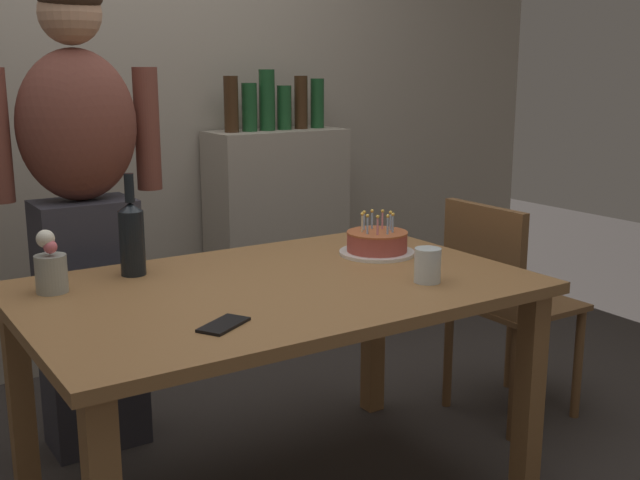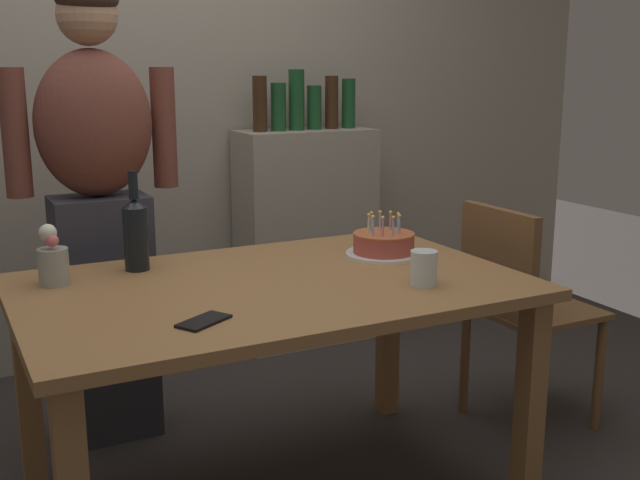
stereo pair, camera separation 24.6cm
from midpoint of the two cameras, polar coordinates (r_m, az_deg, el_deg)
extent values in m
cube|color=#9E9384|center=(3.72, -11.58, 11.21)|extent=(5.20, 0.10, 2.60)
cube|color=olive|center=(2.36, -0.57, -3.52)|extent=(1.50, 0.96, 0.03)
cube|color=olive|center=(2.56, 17.89, -11.68)|extent=(0.07, 0.07, 0.70)
cube|color=olive|center=(2.66, -18.15, -10.69)|extent=(0.07, 0.07, 0.70)
cube|color=olive|center=(3.14, 7.26, -6.53)|extent=(0.07, 0.07, 0.70)
cylinder|color=white|center=(2.69, 7.30, -1.06)|extent=(0.26, 0.26, 0.01)
cylinder|color=#B24C42|center=(2.68, 7.32, -0.29)|extent=(0.21, 0.21, 0.06)
cylinder|color=#B75B33|center=(2.67, 7.34, 0.43)|extent=(0.21, 0.21, 0.01)
cylinder|color=pink|center=(2.71, 7.78, 1.28)|extent=(0.01, 0.01, 0.06)
sphere|color=#F9C64C|center=(2.71, 7.81, 2.01)|extent=(0.01, 0.01, 0.01)
cylinder|color=#93B7DB|center=(2.72, 7.02, 1.30)|extent=(0.01, 0.01, 0.06)
sphere|color=#F9C64C|center=(2.71, 7.04, 2.03)|extent=(0.01, 0.01, 0.01)
cylinder|color=#93B7DB|center=(2.69, 6.41, 1.23)|extent=(0.01, 0.01, 0.06)
sphere|color=#F9C64C|center=(2.69, 6.43, 1.96)|extent=(0.01, 0.01, 0.01)
cylinder|color=beige|center=(2.66, 6.23, 1.08)|extent=(0.01, 0.01, 0.06)
sphere|color=#F9C64C|center=(2.65, 6.25, 1.83)|extent=(0.01, 0.01, 0.01)
cylinder|color=#93B7DB|center=(2.63, 6.59, 0.93)|extent=(0.01, 0.01, 0.06)
sphere|color=#F9C64C|center=(2.62, 6.61, 1.68)|extent=(0.01, 0.01, 0.01)
cylinder|color=pink|center=(2.61, 7.32, 0.85)|extent=(0.01, 0.01, 0.06)
sphere|color=#F9C64C|center=(2.61, 7.34, 1.61)|extent=(0.01, 0.01, 0.01)
cylinder|color=#93B7DB|center=(2.63, 8.08, 0.88)|extent=(0.01, 0.01, 0.06)
sphere|color=#F9C64C|center=(2.62, 8.10, 1.63)|extent=(0.01, 0.01, 0.01)
cylinder|color=#93B7DB|center=(2.66, 8.48, 1.00)|extent=(0.01, 0.01, 0.06)
sphere|color=#F9C64C|center=(2.65, 8.51, 1.75)|extent=(0.01, 0.01, 0.01)
cylinder|color=#93B7DB|center=(2.69, 8.36, 1.16)|extent=(0.01, 0.01, 0.06)
sphere|color=#F9C64C|center=(2.68, 8.39, 1.90)|extent=(0.01, 0.01, 0.01)
cylinder|color=silver|center=(2.34, 10.63, -2.07)|extent=(0.08, 0.08, 0.10)
cylinder|color=black|center=(2.51, -10.66, 0.05)|extent=(0.08, 0.08, 0.20)
cone|color=black|center=(2.48, -10.77, 2.64)|extent=(0.08, 0.08, 0.03)
cylinder|color=black|center=(2.47, -10.82, 3.97)|extent=(0.03, 0.03, 0.09)
cube|color=black|center=(1.99, -5.05, -6.01)|extent=(0.16, 0.13, 0.01)
cylinder|color=#999E93|center=(2.40, -16.25, -1.93)|extent=(0.09, 0.09, 0.11)
sphere|color=#DB6670|center=(2.37, -16.31, -0.09)|extent=(0.04, 0.04, 0.04)
sphere|color=silver|center=(2.38, -16.61, 0.48)|extent=(0.05, 0.05, 0.05)
cube|color=#33333D|center=(2.98, -13.16, -5.63)|extent=(0.34, 0.23, 0.92)
ellipsoid|color=brown|center=(2.84, -13.90, 8.28)|extent=(0.41, 0.27, 0.52)
sphere|color=tan|center=(2.84, -14.31, 15.74)|extent=(0.21, 0.21, 0.21)
cylinder|color=brown|center=(2.94, -9.04, 8.13)|extent=(0.09, 0.09, 0.44)
cylinder|color=brown|center=(2.83, -19.18, 7.40)|extent=(0.09, 0.09, 0.44)
cube|color=brown|center=(3.15, 17.61, -4.91)|extent=(0.42, 0.42, 0.02)
cube|color=brown|center=(2.96, 15.27, -1.59)|extent=(0.04, 0.40, 0.40)
cylinder|color=brown|center=(3.24, 21.89, -9.18)|extent=(0.04, 0.04, 0.45)
cylinder|color=brown|center=(3.46, 17.40, -7.40)|extent=(0.04, 0.04, 0.45)
cylinder|color=brown|center=(2.99, 17.26, -10.66)|extent=(0.04, 0.04, 0.45)
cylinder|color=brown|center=(3.23, 12.77, -8.58)|extent=(0.04, 0.04, 0.45)
cube|color=#9E9384|center=(3.89, 0.77, 0.18)|extent=(0.67, 0.30, 1.07)
cylinder|color=#382314|center=(3.70, -2.52, 9.95)|extent=(0.07, 0.07, 0.26)
cylinder|color=#194723|center=(3.74, -1.17, 9.73)|extent=(0.07, 0.07, 0.23)
cylinder|color=#194723|center=(3.78, 0.15, 10.23)|extent=(0.08, 0.08, 0.29)
cylinder|color=#194723|center=(3.83, 1.44, 9.69)|extent=(0.07, 0.07, 0.21)
cylinder|color=#382314|center=(3.87, 2.70, 10.05)|extent=(0.07, 0.07, 0.26)
cylinder|color=#194723|center=(3.92, 3.93, 9.97)|extent=(0.07, 0.07, 0.24)
camera|label=1|loc=(0.12, -87.14, 0.65)|focal=43.60mm
camera|label=2|loc=(0.12, 92.86, -0.65)|focal=43.60mm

